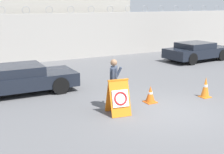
# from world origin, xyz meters

# --- Properties ---
(ground_plane) EXTENTS (90.00, 90.00, 0.00)m
(ground_plane) POSITION_xyz_m (0.00, 0.00, 0.00)
(ground_plane) COLOR #5B5B5E
(perimeter_wall) EXTENTS (36.00, 0.30, 3.41)m
(perimeter_wall) POSITION_xyz_m (0.00, 11.15, 1.49)
(perimeter_wall) COLOR #ADA8A0
(perimeter_wall) RESTS_ON ground_plane
(building_block) EXTENTS (9.76, 6.40, 5.63)m
(building_block) POSITION_xyz_m (0.95, 15.60, 2.81)
(building_block) COLOR #B2ADA3
(building_block) RESTS_ON ground_plane
(barricade_sign) EXTENTS (0.77, 0.82, 1.19)m
(barricade_sign) POSITION_xyz_m (-1.64, 0.66, 0.59)
(barricade_sign) COLOR orange
(barricade_sign) RESTS_ON ground_plane
(security_guard) EXTENTS (0.61, 0.57, 1.76)m
(security_guard) POSITION_xyz_m (-1.54, 1.19, 0.98)
(security_guard) COLOR #232838
(security_guard) RESTS_ON ground_plane
(traffic_cone_near) EXTENTS (0.42, 0.42, 0.63)m
(traffic_cone_near) POSITION_xyz_m (-0.00, 1.20, 0.31)
(traffic_cone_near) COLOR orange
(traffic_cone_near) RESTS_ON ground_plane
(traffic_cone_mid) EXTENTS (0.38, 0.38, 0.81)m
(traffic_cone_mid) POSITION_xyz_m (2.28, 0.73, 0.40)
(traffic_cone_mid) COLOR orange
(traffic_cone_mid) RESTS_ON ground_plane
(parked_car_front_coupe) EXTENTS (4.41, 2.03, 1.16)m
(parked_car_front_coupe) POSITION_xyz_m (-3.98, 4.72, 0.60)
(parked_car_front_coupe) COLOR black
(parked_car_front_coupe) RESTS_ON ground_plane
(parked_car_far_side) EXTENTS (4.47, 2.22, 1.17)m
(parked_car_far_side) POSITION_xyz_m (7.48, 6.87, 0.61)
(parked_car_far_side) COLOR black
(parked_car_far_side) RESTS_ON ground_plane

